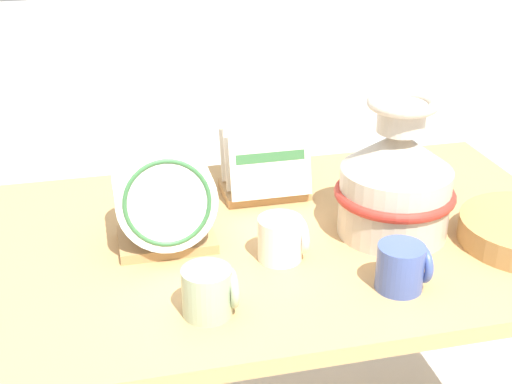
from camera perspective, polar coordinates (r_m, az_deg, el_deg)
display_table at (r=1.61m, az=0.00°, el=-5.89°), size 1.47×0.83×0.69m
ceramic_vase at (r=1.57m, az=11.12°, el=0.97°), size 0.26×0.26×0.31m
dish_rack_round_plates at (r=1.51m, az=-7.29°, el=-1.04°), size 0.21×0.18×0.23m
dish_rack_square_plates at (r=1.75m, az=0.63°, el=2.09°), size 0.21×0.18×0.22m
mug_sage_glaze at (r=1.31m, az=-3.73°, el=-7.95°), size 0.10×0.09×0.09m
mug_cobalt_glaze at (r=1.41m, az=11.64°, el=-5.89°), size 0.10×0.09×0.09m
mug_cream_glaze at (r=1.47m, az=2.11°, el=-3.74°), size 0.10×0.09×0.09m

